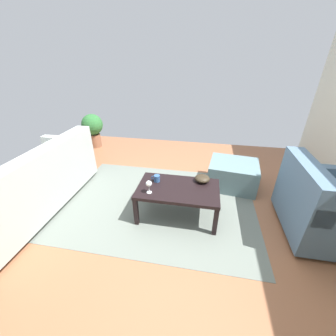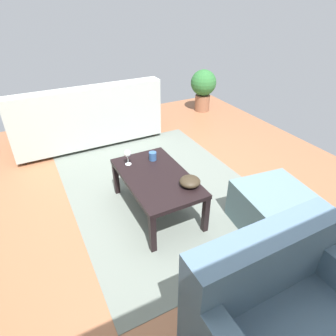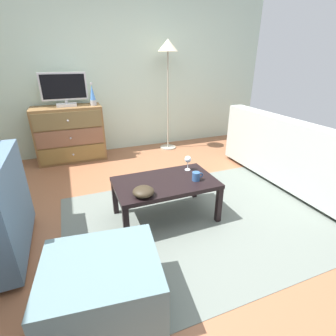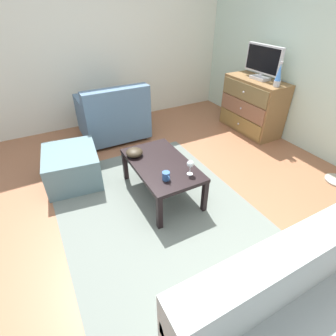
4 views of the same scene
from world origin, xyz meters
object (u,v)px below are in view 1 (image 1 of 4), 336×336
object	(u,v)px
wine_glass	(149,184)
potted_plant	(93,128)
armchair	(321,207)
ottoman	(233,174)
coffee_table	(178,191)
couch_large	(30,186)
bowl_decorative	(202,179)
mug	(157,178)

from	to	relation	value
wine_glass	potted_plant	world-z (taller)	potted_plant
armchair	ottoman	bearing A→B (deg)	-43.83
coffee_table	potted_plant	bearing A→B (deg)	-42.09
armchair	ottoman	xyz separation A→B (m)	(0.85, -0.82, -0.15)
wine_glass	couch_large	bearing A→B (deg)	1.71
bowl_decorative	armchair	distance (m)	1.32
armchair	potted_plant	xyz separation A→B (m)	(3.71, -1.91, 0.09)
ottoman	coffee_table	bearing A→B (deg)	48.33
bowl_decorative	ottoman	world-z (taller)	bowl_decorative
mug	ottoman	bearing A→B (deg)	-144.34
wine_glass	mug	xyz separation A→B (m)	(-0.03, -0.25, -0.07)
couch_large	potted_plant	size ratio (longest dim) A/B	2.75
armchair	bowl_decorative	bearing A→B (deg)	-8.05
coffee_table	ottoman	world-z (taller)	coffee_table
wine_glass	ottoman	distance (m)	1.47
wine_glass	armchair	world-z (taller)	armchair
bowl_decorative	ottoman	size ratio (longest dim) A/B	0.27
armchair	potted_plant	distance (m)	4.18
coffee_table	bowl_decorative	xyz separation A→B (m)	(-0.28, -0.19, 0.09)
wine_glass	armchair	distance (m)	1.91
armchair	coffee_table	bearing A→B (deg)	0.35
wine_glass	mug	distance (m)	0.26
bowl_decorative	coffee_table	bearing A→B (deg)	35.13
bowl_decorative	armchair	world-z (taller)	armchair
mug	ottoman	distance (m)	1.28
bowl_decorative	potted_plant	bearing A→B (deg)	-35.70
mug	couch_large	size ratio (longest dim) A/B	0.06
potted_plant	couch_large	bearing A→B (deg)	96.77
mug	armchair	xyz separation A→B (m)	(-1.87, 0.08, -0.11)
coffee_table	potted_plant	xyz separation A→B (m)	(2.13, -1.92, 0.07)
bowl_decorative	mug	bearing A→B (deg)	10.16
mug	armchair	bearing A→B (deg)	177.41
wine_glass	coffee_table	bearing A→B (deg)	-153.21
wine_glass	ottoman	size ratio (longest dim) A/B	0.22
couch_large	ottoman	distance (m)	2.81
mug	armchair	distance (m)	1.87
coffee_table	wine_glass	world-z (taller)	wine_glass
ottoman	potted_plant	world-z (taller)	potted_plant
wine_glass	potted_plant	bearing A→B (deg)	-48.90
wine_glass	couch_large	size ratio (longest dim) A/B	0.08
bowl_decorative	potted_plant	xyz separation A→B (m)	(2.41, -1.73, -0.02)
couch_large	ottoman	bearing A→B (deg)	-158.46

